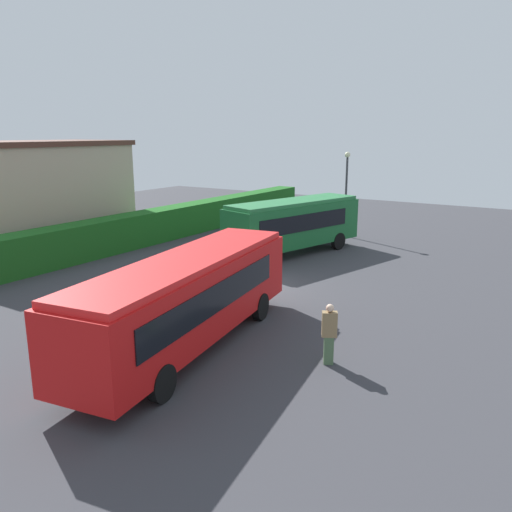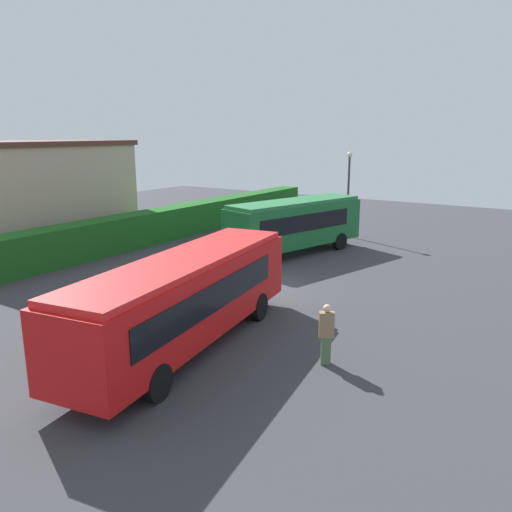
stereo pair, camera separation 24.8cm
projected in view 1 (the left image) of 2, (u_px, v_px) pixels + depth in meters
ground_plane at (252, 286)px, 22.87m from camera, size 64.00×64.00×0.00m
bus_red at (188, 296)px, 15.96m from camera, size 10.64×3.95×2.96m
bus_green at (294, 223)px, 28.63m from camera, size 9.03×4.52×3.04m
person_left at (329, 332)px, 14.97m from camera, size 0.44×0.51×1.86m
person_center at (148, 287)px, 19.38m from camera, size 0.52×0.43×1.86m
hedge_row at (93, 239)px, 28.10m from camera, size 44.00×1.61×1.97m
depot_building at (40, 194)px, 30.57m from camera, size 10.40×5.74×6.23m
lamppost at (346, 184)px, 33.09m from camera, size 0.36×0.36×5.50m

